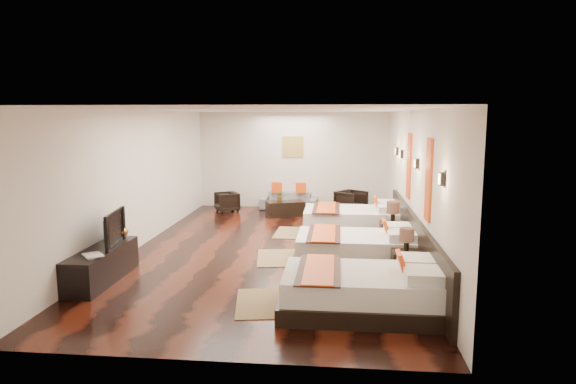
# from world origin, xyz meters

# --- Properties ---
(floor) EXTENTS (5.50, 9.50, 0.01)m
(floor) POSITION_xyz_m (0.00, 0.00, 0.00)
(floor) COLOR black
(floor) RESTS_ON ground
(ceiling) EXTENTS (5.50, 9.50, 0.01)m
(ceiling) POSITION_xyz_m (0.00, 0.00, 2.80)
(ceiling) COLOR white
(ceiling) RESTS_ON floor
(back_wall) EXTENTS (5.50, 0.01, 2.80)m
(back_wall) POSITION_xyz_m (0.00, 4.75, 1.40)
(back_wall) COLOR silver
(back_wall) RESTS_ON floor
(left_wall) EXTENTS (0.01, 9.50, 2.80)m
(left_wall) POSITION_xyz_m (-2.75, 0.00, 1.40)
(left_wall) COLOR silver
(left_wall) RESTS_ON floor
(right_wall) EXTENTS (0.01, 9.50, 2.80)m
(right_wall) POSITION_xyz_m (2.75, 0.00, 1.40)
(right_wall) COLOR silver
(right_wall) RESTS_ON floor
(headboard_panel) EXTENTS (0.08, 6.60, 0.90)m
(headboard_panel) POSITION_xyz_m (2.71, -0.80, 0.45)
(headboard_panel) COLOR black
(headboard_panel) RESTS_ON floor
(bed_near) EXTENTS (2.26, 1.42, 0.86)m
(bed_near) POSITION_xyz_m (1.70, -3.12, 0.30)
(bed_near) COLOR black
(bed_near) RESTS_ON floor
(bed_mid) EXTENTS (2.23, 1.40, 0.85)m
(bed_mid) POSITION_xyz_m (1.70, -0.91, 0.29)
(bed_mid) COLOR black
(bed_mid) RESTS_ON floor
(bed_far) EXTENTS (2.30, 1.45, 0.88)m
(bed_far) POSITION_xyz_m (1.70, 1.56, 0.30)
(bed_far) COLOR black
(bed_far) RESTS_ON floor
(nightstand_a) EXTENTS (0.45, 0.45, 0.89)m
(nightstand_a) POSITION_xyz_m (2.44, -1.76, 0.31)
(nightstand_a) COLOR black
(nightstand_a) RESTS_ON floor
(nightstand_b) EXTENTS (0.49, 0.49, 0.97)m
(nightstand_b) POSITION_xyz_m (2.44, 0.31, 0.34)
(nightstand_b) COLOR black
(nightstand_b) RESTS_ON floor
(jute_mat_near) EXTENTS (0.93, 1.30, 0.01)m
(jute_mat_near) POSITION_xyz_m (0.26, -2.98, 0.01)
(jute_mat_near) COLOR olive
(jute_mat_near) RESTS_ON floor
(jute_mat_mid) EXTENTS (0.90, 1.29, 0.01)m
(jute_mat_mid) POSITION_xyz_m (0.19, -0.64, 0.01)
(jute_mat_mid) COLOR olive
(jute_mat_mid) RESTS_ON floor
(jute_mat_far) EXTENTS (0.79, 1.22, 0.01)m
(jute_mat_far) POSITION_xyz_m (0.27, 1.45, 0.01)
(jute_mat_far) COLOR olive
(jute_mat_far) RESTS_ON floor
(tv_console) EXTENTS (0.50, 1.80, 0.55)m
(tv_console) POSITION_xyz_m (-2.50, -2.27, 0.28)
(tv_console) COLOR black
(tv_console) RESTS_ON floor
(tv) EXTENTS (0.27, 1.02, 0.58)m
(tv) POSITION_xyz_m (-2.45, -2.04, 0.84)
(tv) COLOR black
(tv) RESTS_ON tv_console
(book) EXTENTS (0.42, 0.43, 0.03)m
(book) POSITION_xyz_m (-2.50, -2.81, 0.57)
(book) COLOR black
(book) RESTS_ON tv_console
(figurine) EXTENTS (0.32, 0.32, 0.31)m
(figurine) POSITION_xyz_m (-2.50, -1.55, 0.70)
(figurine) COLOR brown
(figurine) RESTS_ON tv_console
(sofa) EXTENTS (1.66, 0.69, 0.48)m
(sofa) POSITION_xyz_m (-0.09, 4.45, 0.24)
(sofa) COLOR slate
(sofa) RESTS_ON floor
(armchair_left) EXTENTS (0.82, 0.81, 0.55)m
(armchair_left) POSITION_xyz_m (-1.80, 3.90, 0.28)
(armchair_left) COLOR black
(armchair_left) RESTS_ON floor
(armchair_right) EXTENTS (0.98, 0.98, 0.64)m
(armchair_right) POSITION_xyz_m (1.70, 3.93, 0.32)
(armchair_right) COLOR black
(armchair_right) RESTS_ON floor
(coffee_table) EXTENTS (1.11, 0.81, 0.40)m
(coffee_table) POSITION_xyz_m (-0.09, 3.43, 0.20)
(coffee_table) COLOR black
(coffee_table) RESTS_ON floor
(table_plant) EXTENTS (0.30, 0.28, 0.26)m
(table_plant) POSITION_xyz_m (-0.22, 3.41, 0.53)
(table_plant) COLOR #285E1F
(table_plant) RESTS_ON coffee_table
(orange_panel_a) EXTENTS (0.04, 0.40, 1.30)m
(orange_panel_a) POSITION_xyz_m (2.73, -1.90, 1.70)
(orange_panel_a) COLOR #D86014
(orange_panel_a) RESTS_ON right_wall
(orange_panel_b) EXTENTS (0.04, 0.40, 1.30)m
(orange_panel_b) POSITION_xyz_m (2.73, 0.30, 1.70)
(orange_panel_b) COLOR #D86014
(orange_panel_b) RESTS_ON right_wall
(sconce_near) EXTENTS (0.07, 0.12, 0.18)m
(sconce_near) POSITION_xyz_m (2.70, -3.00, 1.85)
(sconce_near) COLOR black
(sconce_near) RESTS_ON right_wall
(sconce_mid) EXTENTS (0.07, 0.12, 0.18)m
(sconce_mid) POSITION_xyz_m (2.70, -0.80, 1.85)
(sconce_mid) COLOR black
(sconce_mid) RESTS_ON right_wall
(sconce_far) EXTENTS (0.07, 0.12, 0.18)m
(sconce_far) POSITION_xyz_m (2.70, 1.40, 1.85)
(sconce_far) COLOR black
(sconce_far) RESTS_ON right_wall
(sconce_lounge) EXTENTS (0.07, 0.12, 0.18)m
(sconce_lounge) POSITION_xyz_m (2.70, 2.30, 1.85)
(sconce_lounge) COLOR black
(sconce_lounge) RESTS_ON right_wall
(gold_artwork) EXTENTS (0.60, 0.04, 0.60)m
(gold_artwork) POSITION_xyz_m (0.00, 4.73, 1.80)
(gold_artwork) COLOR #AD873F
(gold_artwork) RESTS_ON back_wall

